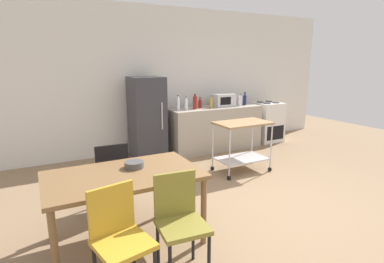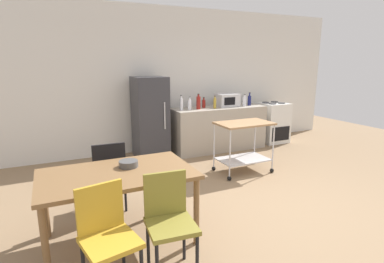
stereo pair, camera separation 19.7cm
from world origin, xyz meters
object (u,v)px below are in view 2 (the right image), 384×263
at_px(bottle_wine, 181,104).
at_px(bottle_sparkling_water, 249,100).
at_px(bottle_vinegar, 245,101).
at_px(stove_oven, 272,122).
at_px(chair_olive, 169,217).
at_px(bottle_olive_oil, 204,104).
at_px(microwave, 227,100).
at_px(refrigerator, 150,118).
at_px(bottle_hot_sauce, 198,103).
at_px(bottle_soda, 215,103).
at_px(chair_black, 109,171).
at_px(chair_mustard, 107,233).
at_px(fruit_bowl, 129,164).
at_px(kitchen_cart, 244,139).
at_px(dining_table, 118,180).
at_px(bottle_soy_sauce, 190,105).

xyz_separation_m(bottle_wine, bottle_sparkling_water, (1.60, 0.01, -0.01)).
bearing_deg(bottle_vinegar, stove_oven, 7.67).
xyz_separation_m(chair_olive, bottle_olive_oil, (2.02, 3.25, 0.47)).
relative_size(chair_olive, microwave, 1.93).
distance_m(refrigerator, bottle_wine, 0.65).
bearing_deg(bottle_wine, bottle_hot_sauce, 0.67).
height_order(chair_olive, bottle_soda, bottle_soda).
bearing_deg(chair_black, stove_oven, -153.66).
distance_m(chair_mustard, bottle_vinegar, 4.66).
distance_m(stove_oven, bottle_hot_sauce, 2.03).
xyz_separation_m(stove_oven, refrigerator, (-2.90, 0.08, 0.32)).
distance_m(bottle_olive_oil, microwave, 0.54).
bearing_deg(bottle_soda, fruit_bowl, -135.28).
height_order(refrigerator, bottle_sparkling_water, refrigerator).
xyz_separation_m(chair_mustard, stove_oven, (4.32, 3.23, -0.07)).
relative_size(chair_mustard, bottle_olive_oil, 4.10).
bearing_deg(chair_olive, microwave, 56.77).
bearing_deg(fruit_bowl, bottle_hot_sauce, 49.87).
distance_m(stove_oven, bottle_soda, 1.70).
relative_size(refrigerator, bottle_wine, 5.23).
bearing_deg(microwave, bottle_soda, -158.62).
distance_m(stove_oven, refrigerator, 2.92).
distance_m(chair_mustard, bottle_wine, 3.77).
height_order(chair_olive, fruit_bowl, chair_olive).
height_order(chair_black, bottle_vinegar, bottle_vinegar).
bearing_deg(bottle_hot_sauce, kitchen_cart, -81.89).
relative_size(microwave, bottle_sparkling_water, 1.63).
bearing_deg(refrigerator, bottle_sparkling_water, -3.90).
bearing_deg(bottle_olive_oil, fruit_bowl, -131.20).
xyz_separation_m(chair_mustard, bottle_soda, (2.72, 3.11, 0.49)).
xyz_separation_m(refrigerator, bottle_vinegar, (2.02, -0.20, 0.23)).
bearing_deg(fruit_bowl, bottle_soda, 44.72).
bearing_deg(dining_table, chair_olive, -66.33).
bearing_deg(dining_table, bottle_sparkling_water, 36.37).
relative_size(chair_mustard, refrigerator, 0.57).
bearing_deg(dining_table, bottle_wine, 54.50).
height_order(chair_olive, refrigerator, refrigerator).
bearing_deg(chair_black, fruit_bowl, 102.31).
bearing_deg(kitchen_cart, dining_table, -153.52).
bearing_deg(kitchen_cart, bottle_soy_sauce, 106.59).
height_order(bottle_soy_sauce, fruit_bowl, bottle_soy_sauce).
height_order(kitchen_cart, bottle_olive_oil, bottle_olive_oil).
height_order(dining_table, refrigerator, refrigerator).
height_order(refrigerator, fruit_bowl, refrigerator).
bearing_deg(chair_black, bottle_sparkling_water, -150.07).
bearing_deg(bottle_sparkling_water, bottle_soda, -176.73).
relative_size(bottle_wine, bottle_sparkling_water, 1.05).
relative_size(dining_table, kitchen_cart, 1.65).
height_order(chair_mustard, fruit_bowl, chair_mustard).
height_order(kitchen_cart, bottle_soy_sauce, bottle_soy_sauce).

